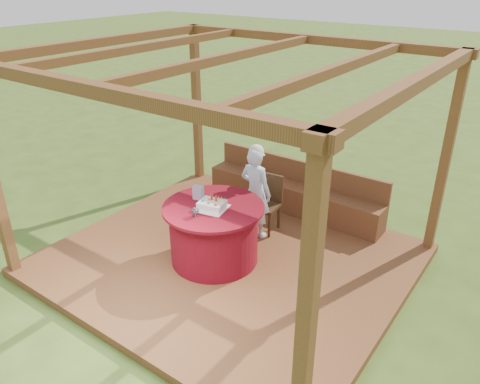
% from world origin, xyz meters
% --- Properties ---
extents(ground, '(60.00, 60.00, 0.00)m').
position_xyz_m(ground, '(0.00, 0.00, 0.00)').
color(ground, '#38541C').
rests_on(ground, ground).
extents(deck, '(4.50, 4.00, 0.12)m').
position_xyz_m(deck, '(0.00, 0.00, 0.06)').
color(deck, brown).
rests_on(deck, ground).
extents(pergola, '(4.50, 4.00, 2.72)m').
position_xyz_m(pergola, '(0.00, 0.00, 2.41)').
color(pergola, brown).
rests_on(pergola, deck).
extents(bench, '(3.00, 0.42, 0.80)m').
position_xyz_m(bench, '(0.00, 1.72, 0.38)').
color(bench, brown).
rests_on(bench, deck).
extents(table, '(1.32, 1.32, 0.80)m').
position_xyz_m(table, '(-0.12, -0.17, 0.53)').
color(table, maroon).
rests_on(table, deck).
extents(chair, '(0.44, 0.44, 0.85)m').
position_xyz_m(chair, '(-0.02, 0.96, 0.58)').
color(chair, '#3A2312').
rests_on(chair, deck).
extents(elderly_woman, '(0.50, 0.34, 1.40)m').
position_xyz_m(elderly_woman, '(-0.05, 0.70, 0.82)').
color(elderly_woman, '#A9CFFB').
rests_on(elderly_woman, deck).
extents(birthday_cake, '(0.44, 0.44, 0.17)m').
position_xyz_m(birthday_cake, '(-0.10, -0.22, 0.98)').
color(birthday_cake, white).
rests_on(birthday_cake, table).
extents(gift_bag, '(0.14, 0.11, 0.19)m').
position_xyz_m(gift_bag, '(-0.41, -0.12, 1.02)').
color(gift_bag, '#C882AB').
rests_on(gift_bag, table).
extents(drinking_glass, '(0.11, 0.11, 0.10)m').
position_xyz_m(drinking_glass, '(-0.13, -0.51, 0.97)').
color(drinking_glass, white).
rests_on(drinking_glass, table).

